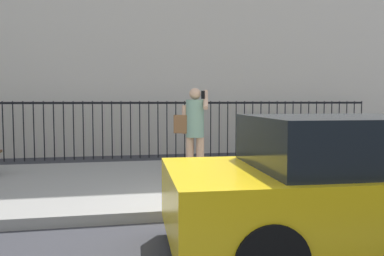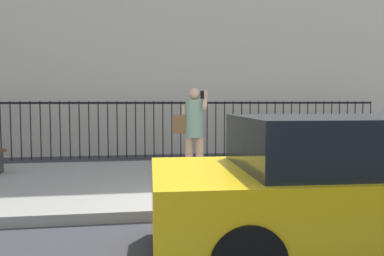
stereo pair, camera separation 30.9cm
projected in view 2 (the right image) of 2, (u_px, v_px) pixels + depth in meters
The scene contains 5 objects.
ground_plane at pixel (223, 219), 5.31m from camera, with size 60.00×60.00×0.00m, color #333338.
sidewalk at pixel (197, 181), 7.47m from camera, with size 28.00×4.40×0.15m, color gray.
iron_fence at pixel (176, 121), 11.06m from camera, with size 12.03×0.04×1.60m.
taxi_yellow at pixel (349, 188), 4.06m from camera, with size 4.27×1.99×1.45m.
pedestrian_on_phone at pixel (193, 126), 7.33m from camera, with size 0.70×0.50×1.70m.
Camera 2 is at (-1.19, -5.09, 1.61)m, focal length 36.36 mm.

